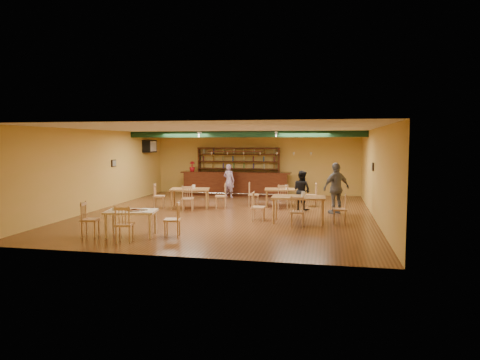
% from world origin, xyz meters
% --- Properties ---
extents(floor, '(12.00, 12.00, 0.00)m').
position_xyz_m(floor, '(0.00, 0.00, 0.00)').
color(floor, '#533017').
rests_on(floor, ground).
extents(ceiling_beam, '(10.00, 0.30, 0.25)m').
position_xyz_m(ceiling_beam, '(0.00, 2.80, 2.87)').
color(ceiling_beam, black).
rests_on(ceiling_beam, ceiling).
extents(track_rail_left, '(0.05, 2.50, 0.05)m').
position_xyz_m(track_rail_left, '(-1.80, 3.40, 2.94)').
color(track_rail_left, silver).
rests_on(track_rail_left, ceiling).
extents(track_rail_right, '(0.05, 2.50, 0.05)m').
position_xyz_m(track_rail_right, '(1.40, 3.40, 2.94)').
color(track_rail_right, silver).
rests_on(track_rail_right, ceiling).
extents(ac_unit, '(0.34, 0.70, 0.48)m').
position_xyz_m(ac_unit, '(-4.80, 4.20, 2.35)').
color(ac_unit, silver).
rests_on(ac_unit, wall_left).
extents(picture_left, '(0.04, 0.34, 0.28)m').
position_xyz_m(picture_left, '(-4.97, 1.00, 1.70)').
color(picture_left, black).
rests_on(picture_left, wall_left).
extents(picture_right, '(0.04, 0.34, 0.28)m').
position_xyz_m(picture_right, '(4.97, 0.50, 1.70)').
color(picture_right, black).
rests_on(picture_right, wall_right).
extents(bar_counter, '(5.24, 0.85, 1.13)m').
position_xyz_m(bar_counter, '(-0.85, 5.15, 0.56)').
color(bar_counter, '#37110B').
rests_on(bar_counter, ground).
extents(back_bar_hutch, '(4.06, 0.40, 2.28)m').
position_xyz_m(back_bar_hutch, '(-0.85, 5.78, 1.14)').
color(back_bar_hutch, '#37110B').
rests_on(back_bar_hutch, ground).
extents(poinsettia, '(0.35, 0.35, 0.49)m').
position_xyz_m(poinsettia, '(-3.02, 5.15, 1.37)').
color(poinsettia, '#B3101A').
rests_on(poinsettia, bar_counter).
extents(dining_table_a, '(1.64, 1.18, 0.75)m').
position_xyz_m(dining_table_a, '(-1.78, 0.98, 0.37)').
color(dining_table_a, olive).
rests_on(dining_table_a, ground).
extents(dining_table_b, '(1.49, 1.00, 0.70)m').
position_xyz_m(dining_table_b, '(1.71, 2.08, 0.35)').
color(dining_table_b, olive).
rests_on(dining_table_b, ground).
extents(dining_table_d, '(1.69, 1.03, 0.83)m').
position_xyz_m(dining_table_d, '(2.56, -1.29, 0.42)').
color(dining_table_d, olive).
rests_on(dining_table_d, ground).
extents(near_table, '(1.46, 1.09, 0.71)m').
position_xyz_m(near_table, '(-1.73, -4.25, 0.35)').
color(near_table, beige).
rests_on(near_table, ground).
extents(pizza_tray, '(0.51, 0.51, 0.01)m').
position_xyz_m(pizza_tray, '(-1.63, -4.25, 0.71)').
color(pizza_tray, silver).
rests_on(pizza_tray, near_table).
extents(parmesan_shaker, '(0.09, 0.09, 0.11)m').
position_xyz_m(parmesan_shaker, '(-2.15, -4.39, 0.76)').
color(parmesan_shaker, '#EAE5C6').
rests_on(parmesan_shaker, near_table).
extents(napkin_stack, '(0.20, 0.16, 0.03)m').
position_xyz_m(napkin_stack, '(-1.40, -4.06, 0.72)').
color(napkin_stack, white).
rests_on(napkin_stack, near_table).
extents(pizza_server, '(0.33, 0.19, 0.00)m').
position_xyz_m(pizza_server, '(-1.49, -4.20, 0.72)').
color(pizza_server, silver).
rests_on(pizza_server, pizza_tray).
extents(side_plate, '(0.26, 0.26, 0.01)m').
position_xyz_m(side_plate, '(-1.21, -4.44, 0.71)').
color(side_plate, white).
rests_on(side_plate, near_table).
extents(patron_bar, '(0.65, 0.53, 1.55)m').
position_xyz_m(patron_bar, '(-0.99, 4.33, 0.77)').
color(patron_bar, '#784493').
rests_on(patron_bar, ground).
extents(patron_right_a, '(0.91, 0.89, 1.48)m').
position_xyz_m(patron_right_a, '(2.51, 1.28, 0.74)').
color(patron_right_a, black).
rests_on(patron_right_a, ground).
extents(patron_right_b, '(1.13, 0.99, 1.82)m').
position_xyz_m(patron_right_b, '(3.76, 0.71, 0.91)').
color(patron_right_b, slate).
rests_on(patron_right_b, ground).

